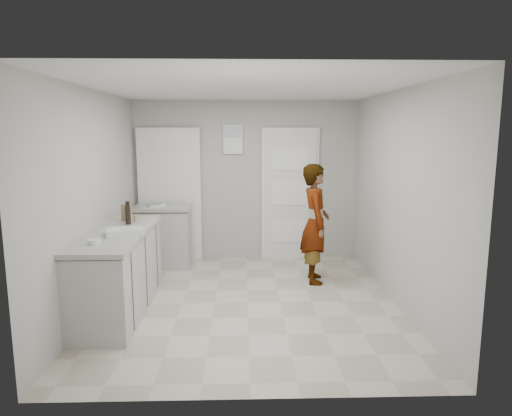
{
  "coord_description": "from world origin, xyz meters",
  "views": [
    {
      "loc": [
        -0.05,
        -5.19,
        2.02
      ],
      "look_at": [
        0.11,
        0.4,
        1.08
      ],
      "focal_mm": 32.0,
      "sensor_mm": 36.0,
      "label": 1
    }
  ],
  "objects_px": {
    "cake_mix_box": "(126,212)",
    "spice_jar": "(136,218)",
    "oil_cruet_a": "(127,213)",
    "baking_dish": "(125,232)",
    "person": "(315,224)",
    "egg_bowl": "(94,242)",
    "oil_cruet_b": "(128,213)"
  },
  "relations": [
    {
      "from": "cake_mix_box",
      "to": "baking_dish",
      "type": "height_order",
      "value": "cake_mix_box"
    },
    {
      "from": "person",
      "to": "oil_cruet_a",
      "type": "xyz_separation_m",
      "value": [
        -2.39,
        -0.39,
        0.23
      ]
    },
    {
      "from": "spice_jar",
      "to": "baking_dish",
      "type": "distance_m",
      "value": 0.73
    },
    {
      "from": "egg_bowl",
      "to": "spice_jar",
      "type": "bearing_deg",
      "value": 82.8
    },
    {
      "from": "cake_mix_box",
      "to": "oil_cruet_b",
      "type": "bearing_deg",
      "value": -62.69
    },
    {
      "from": "oil_cruet_b",
      "to": "egg_bowl",
      "type": "relative_size",
      "value": 2.34
    },
    {
      "from": "spice_jar",
      "to": "egg_bowl",
      "type": "distance_m",
      "value": 1.15
    },
    {
      "from": "person",
      "to": "baking_dish",
      "type": "bearing_deg",
      "value": 118.32
    },
    {
      "from": "person",
      "to": "baking_dish",
      "type": "xyz_separation_m",
      "value": [
        -2.24,
        -1.14,
        0.15
      ]
    },
    {
      "from": "oil_cruet_a",
      "to": "oil_cruet_b",
      "type": "xyz_separation_m",
      "value": [
        0.05,
        -0.18,
        0.03
      ]
    },
    {
      "from": "cake_mix_box",
      "to": "baking_dish",
      "type": "bearing_deg",
      "value": -68.23
    },
    {
      "from": "cake_mix_box",
      "to": "spice_jar",
      "type": "relative_size",
      "value": 2.43
    },
    {
      "from": "oil_cruet_b",
      "to": "baking_dish",
      "type": "distance_m",
      "value": 0.58
    },
    {
      "from": "person",
      "to": "spice_jar",
      "type": "relative_size",
      "value": 19.55
    },
    {
      "from": "spice_jar",
      "to": "oil_cruet_b",
      "type": "bearing_deg",
      "value": -106.41
    },
    {
      "from": "cake_mix_box",
      "to": "spice_jar",
      "type": "xyz_separation_m",
      "value": [
        0.13,
        -0.1,
        -0.06
      ]
    },
    {
      "from": "oil_cruet_a",
      "to": "baking_dish",
      "type": "xyz_separation_m",
      "value": [
        0.15,
        -0.75,
        -0.08
      ]
    },
    {
      "from": "person",
      "to": "egg_bowl",
      "type": "relative_size",
      "value": 13.14
    },
    {
      "from": "person",
      "to": "oil_cruet_b",
      "type": "relative_size",
      "value": 5.61
    },
    {
      "from": "spice_jar",
      "to": "oil_cruet_b",
      "type": "height_order",
      "value": "oil_cruet_b"
    },
    {
      "from": "oil_cruet_a",
      "to": "baking_dish",
      "type": "height_order",
      "value": "oil_cruet_a"
    },
    {
      "from": "person",
      "to": "oil_cruet_b",
      "type": "distance_m",
      "value": 2.42
    },
    {
      "from": "egg_bowl",
      "to": "baking_dish",
      "type": "bearing_deg",
      "value": 64.82
    },
    {
      "from": "oil_cruet_b",
      "to": "egg_bowl",
      "type": "xyz_separation_m",
      "value": [
        -0.1,
        -0.98,
        -0.11
      ]
    },
    {
      "from": "cake_mix_box",
      "to": "oil_cruet_a",
      "type": "xyz_separation_m",
      "value": [
        0.03,
        -0.08,
        0.01
      ]
    },
    {
      "from": "cake_mix_box",
      "to": "oil_cruet_a",
      "type": "bearing_deg",
      "value": -59.79
    },
    {
      "from": "cake_mix_box",
      "to": "baking_dish",
      "type": "xyz_separation_m",
      "value": [
        0.18,
        -0.83,
        -0.07
      ]
    },
    {
      "from": "oil_cruet_a",
      "to": "baking_dish",
      "type": "bearing_deg",
      "value": -78.56
    },
    {
      "from": "cake_mix_box",
      "to": "egg_bowl",
      "type": "bearing_deg",
      "value": -81.11
    },
    {
      "from": "person",
      "to": "cake_mix_box",
      "type": "height_order",
      "value": "person"
    },
    {
      "from": "cake_mix_box",
      "to": "spice_jar",
      "type": "height_order",
      "value": "cake_mix_box"
    },
    {
      "from": "cake_mix_box",
      "to": "egg_bowl",
      "type": "height_order",
      "value": "cake_mix_box"
    }
  ]
}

